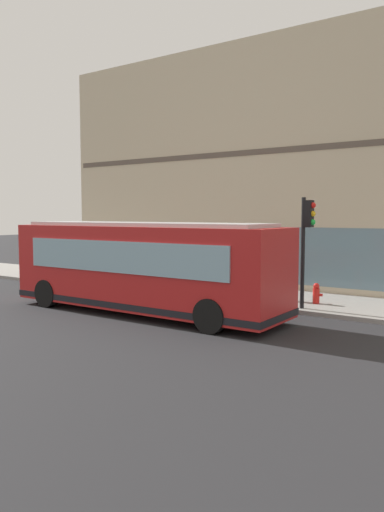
{
  "coord_description": "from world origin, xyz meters",
  "views": [
    {
      "loc": [
        -12.91,
        -10.27,
        3.35
      ],
      "look_at": [
        2.79,
        0.61,
        1.74
      ],
      "focal_mm": 34.98,
      "sensor_mm": 36.0,
      "label": 1
    }
  ],
  "objects_px": {
    "traffic_light_near_corner": "(307,231)",
    "pedestrian_by_light_pole": "(135,266)",
    "pedestrian_walking_along_curb": "(268,275)",
    "newspaper_vending_box": "(229,283)",
    "city_bus_nearside": "(143,268)",
    "fire_hydrant": "(316,293)"
  },
  "relations": [
    {
      "from": "traffic_light_near_corner",
      "to": "pedestrian_by_light_pole",
      "type": "xyz_separation_m",
      "value": [
        0.47,
        8.06,
        -1.71
      ]
    },
    {
      "from": "pedestrian_walking_along_curb",
      "to": "newspaper_vending_box",
      "type": "relative_size",
      "value": 1.78
    },
    {
      "from": "city_bus_nearside",
      "to": "newspaper_vending_box",
      "type": "distance_m",
      "value": 4.45
    },
    {
      "from": "traffic_light_near_corner",
      "to": "fire_hydrant",
      "type": "xyz_separation_m",
      "value": [
        1.15,
        0.05,
        -2.26
      ]
    },
    {
      "from": "traffic_light_near_corner",
      "to": "fire_hydrant",
      "type": "relative_size",
      "value": 5.08
    },
    {
      "from": "pedestrian_walking_along_curb",
      "to": "pedestrian_by_light_pole",
      "type": "bearing_deg",
      "value": 96.09
    },
    {
      "from": "pedestrian_walking_along_curb",
      "to": "newspaper_vending_box",
      "type": "bearing_deg",
      "value": 89.79
    },
    {
      "from": "pedestrian_walking_along_curb",
      "to": "traffic_light_near_corner",
      "type": "bearing_deg",
      "value": -119.98
    },
    {
      "from": "city_bus_nearside",
      "to": "newspaper_vending_box",
      "type": "relative_size",
      "value": 11.16
    },
    {
      "from": "fire_hydrant",
      "to": "pedestrian_by_light_pole",
      "type": "bearing_deg",
      "value": 94.83
    },
    {
      "from": "pedestrian_walking_along_curb",
      "to": "fire_hydrant",
      "type": "bearing_deg",
      "value": -89.24
    },
    {
      "from": "fire_hydrant",
      "to": "city_bus_nearside",
      "type": "bearing_deg",
      "value": 134.06
    },
    {
      "from": "city_bus_nearside",
      "to": "pedestrian_by_light_pole",
      "type": "relative_size",
      "value": 6.28
    },
    {
      "from": "traffic_light_near_corner",
      "to": "newspaper_vending_box",
      "type": "bearing_deg",
      "value": 72.93
    },
    {
      "from": "traffic_light_near_corner",
      "to": "pedestrian_by_light_pole",
      "type": "relative_size",
      "value": 2.35
    },
    {
      "from": "pedestrian_by_light_pole",
      "to": "pedestrian_walking_along_curb",
      "type": "xyz_separation_m",
      "value": [
        0.65,
        -6.11,
        0.0
      ]
    },
    {
      "from": "fire_hydrant",
      "to": "pedestrian_by_light_pole",
      "type": "distance_m",
      "value": 8.06
    },
    {
      "from": "pedestrian_by_light_pole",
      "to": "pedestrian_walking_along_curb",
      "type": "bearing_deg",
      "value": -83.91
    },
    {
      "from": "traffic_light_near_corner",
      "to": "newspaper_vending_box",
      "type": "distance_m",
      "value": 4.42
    },
    {
      "from": "city_bus_nearside",
      "to": "pedestrian_by_light_pole",
      "type": "xyz_separation_m",
      "value": [
        3.62,
        3.57,
        -0.49
      ]
    },
    {
      "from": "pedestrian_by_light_pole",
      "to": "fire_hydrant",
      "type": "bearing_deg",
      "value": -85.17
    },
    {
      "from": "traffic_light_near_corner",
      "to": "pedestrian_by_light_pole",
      "type": "bearing_deg",
      "value": 86.65
    }
  ]
}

